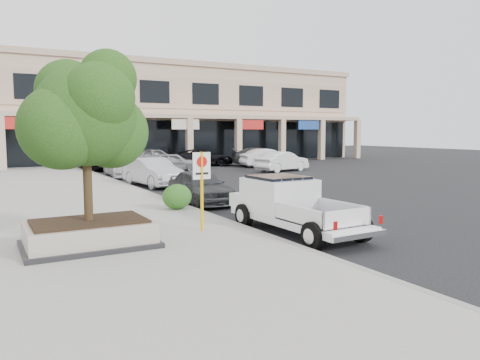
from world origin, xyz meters
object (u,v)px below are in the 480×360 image
curb_car_d (95,160)px  curb_car_a (201,187)px  curb_car_b (153,172)px  curb_car_c (123,166)px  lot_car_a (174,162)px  lot_car_d (203,157)px  no_parking_sign (202,180)px  pickup_truck (297,206)px  planter_tree (90,116)px  lot_car_f (268,158)px  planter (89,234)px  lot_car_e (158,157)px  lot_car_c (262,157)px  lot_car_b (282,161)px

curb_car_d → curb_car_a: bearing=-88.6°
curb_car_b → curb_car_c: curb_car_b is taller
lot_car_a → lot_car_d: size_ratio=0.76×
curb_car_d → lot_car_d: (9.17, -0.16, 0.00)m
curb_car_a → lot_car_d: size_ratio=0.80×
no_parking_sign → pickup_truck: (2.59, -1.14, -0.80)m
planter_tree → lot_car_d: (14.61, 24.84, -2.68)m
curb_car_b → curb_car_c: 6.38m
curb_car_c → lot_car_f: bearing=12.4°
planter → lot_car_a: (10.65, 21.45, 0.21)m
curb_car_a → curb_car_d: bearing=91.7°
lot_car_a → planter: bearing=177.3°
planter → lot_car_f: bearing=48.1°
planter_tree → curb_car_b: (5.86, 12.50, -2.63)m
curb_car_a → curb_car_b: bearing=89.0°
curb_car_b → lot_car_f: 15.26m
pickup_truck → lot_car_d: pickup_truck is taller
curb_car_a → lot_car_d: (9.03, 19.22, 0.01)m
curb_car_b → lot_car_e: bearing=62.1°
curb_car_b → lot_car_d: 15.13m
planter → lot_car_d: lot_car_d is taller
lot_car_a → lot_car_c: bearing=-59.6°
curb_car_c → planter: bearing=-103.8°
curb_car_c → lot_car_b: bearing=-6.0°
lot_car_c → planter: bearing=158.3°
curb_car_b → lot_car_e: size_ratio=1.06×
lot_car_a → lot_car_f: size_ratio=0.86×
curb_car_a → lot_car_a: curb_car_a is taller
curb_car_d → lot_car_c: bearing=-10.2°
pickup_truck → curb_car_c: 19.86m
lot_car_a → lot_car_c: lot_car_c is taller
pickup_truck → lot_car_e: 28.50m
curb_car_b → lot_car_b: size_ratio=1.05×
planter → lot_car_a: lot_car_a is taller
pickup_truck → curb_car_a: bearing=89.8°
curb_car_b → lot_car_b: 12.36m
planter_tree → pickup_truck: planter_tree is taller
lot_car_f → lot_car_c: bearing=-6.8°
planter → lot_car_e: 29.42m
curb_car_c → lot_car_a: 5.18m
planter_tree → lot_car_b: size_ratio=0.89×
curb_car_a → lot_car_f: (13.10, 15.16, 0.04)m
pickup_truck → curb_car_a: pickup_truck is taller
no_parking_sign → lot_car_a: bearing=70.7°
curb_car_a → lot_car_b: lot_car_b is taller
curb_car_a → lot_car_e: bearing=76.6°
planter_tree → curb_car_a: size_ratio=0.94×
planter_tree → curb_car_b: planter_tree is taller
planter → curb_car_c: 19.98m
pickup_truck → lot_car_d: 27.31m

